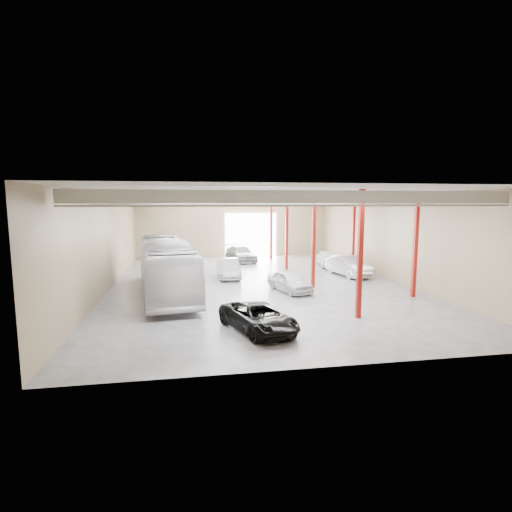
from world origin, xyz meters
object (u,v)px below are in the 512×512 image
object	(u,v)px
coach_bus	(166,267)
car_right_far	(328,258)
car_row_b	(228,268)
car_row_c	(241,254)
car_row_a	(290,281)
black_sedan	(258,317)
car_right_near	(349,266)

from	to	relation	value
coach_bus	car_right_far	xyz separation A→B (m)	(15.13, 9.44, -1.11)
car_row_b	car_row_c	xyz separation A→B (m)	(2.28, 9.10, 0.01)
car_row_a	car_row_c	size ratio (longest dim) A/B	0.77
coach_bus	black_sedan	size ratio (longest dim) A/B	2.70
car_row_a	car_right_far	bearing A→B (deg)	41.19
black_sedan	car_row_b	distance (m)	14.17
car_row_a	car_right_far	world-z (taller)	car_right_far
car_row_c	car_right_far	distance (m)	9.34
car_row_a	car_row_b	distance (m)	6.99
black_sedan	car_right_far	xyz separation A→B (m)	(10.30, 18.46, 0.07)
coach_bus	car_right_far	bearing A→B (deg)	24.95
black_sedan	car_right_near	world-z (taller)	car_right_near
car_row_a	coach_bus	bearing A→B (deg)	158.81
car_row_b	car_row_c	bearing A→B (deg)	75.90
coach_bus	car_row_b	bearing A→B (deg)	39.77
car_right_far	car_right_near	bearing A→B (deg)	-79.72
car_row_b	car_row_c	size ratio (longest dim) A/B	0.87
coach_bus	car_row_a	world-z (taller)	coach_bus
car_row_a	car_row_c	world-z (taller)	car_row_c
car_right_near	car_right_far	world-z (taller)	car_right_near
car_row_a	car_row_b	xyz separation A→B (m)	(-3.75, 5.90, 0.06)
car_right_near	coach_bus	bearing A→B (deg)	-172.98
car_row_b	car_right_near	world-z (taller)	car_right_near
coach_bus	car_right_far	size ratio (longest dim) A/B	2.99
coach_bus	car_row_b	world-z (taller)	coach_bus
black_sedan	car_right_far	bearing A→B (deg)	40.97
car_right_near	car_right_far	xyz separation A→B (m)	(0.00, 5.20, -0.09)
car_row_a	car_right_near	bearing A→B (deg)	21.25
coach_bus	black_sedan	distance (m)	10.31
coach_bus	car_row_c	distance (m)	15.95
coach_bus	car_row_b	xyz separation A→B (m)	(4.83, 5.14, -1.09)
coach_bus	car_right_far	distance (m)	17.86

